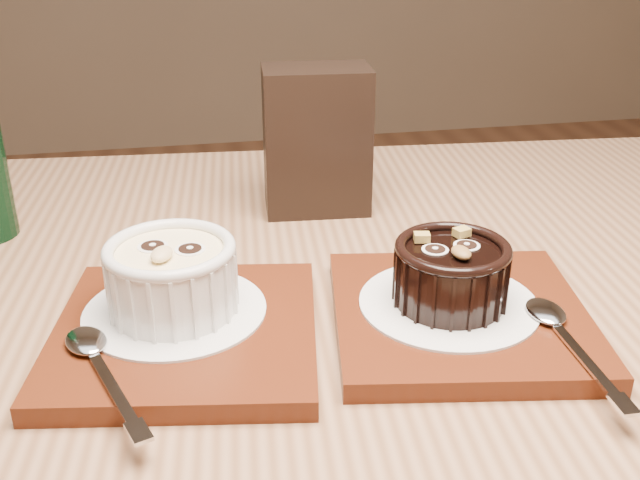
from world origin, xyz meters
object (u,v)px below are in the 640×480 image
at_px(ramekin_white, 172,274).
at_px(tray_right, 459,316).
at_px(table, 306,422).
at_px(condiment_stand, 317,141).
at_px(ramekin_dark, 451,271).
at_px(tray_left, 186,333).

relative_size(ramekin_white, tray_right, 0.51).
distance_m(table, condiment_stand, 0.27).
distance_m(tray_right, ramekin_dark, 0.04).
bearing_deg(condiment_stand, ramekin_white, -124.85).
bearing_deg(tray_left, condiment_stand, 58.67).
height_order(ramekin_dark, condiment_stand, condiment_stand).
bearing_deg(table, ramekin_dark, -10.19).
xyz_separation_m(table, ramekin_white, (-0.09, 0.01, 0.14)).
height_order(tray_left, ramekin_white, ramekin_white).
xyz_separation_m(ramekin_dark, condiment_stand, (-0.05, 0.23, 0.03)).
relative_size(table, ramekin_dark, 15.31).
distance_m(table, tray_right, 0.15).
xyz_separation_m(table, condiment_stand, (0.05, 0.21, 0.16)).
bearing_deg(table, tray_left, -173.37).
relative_size(tray_right, ramekin_dark, 2.19).
distance_m(ramekin_white, ramekin_dark, 0.20).
relative_size(ramekin_white, ramekin_dark, 1.11).
distance_m(tray_left, ramekin_dark, 0.19).
relative_size(tray_left, ramekin_white, 1.97).
bearing_deg(table, condiment_stand, 77.09).
height_order(tray_left, condiment_stand, condiment_stand).
bearing_deg(condiment_stand, table, -102.91).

